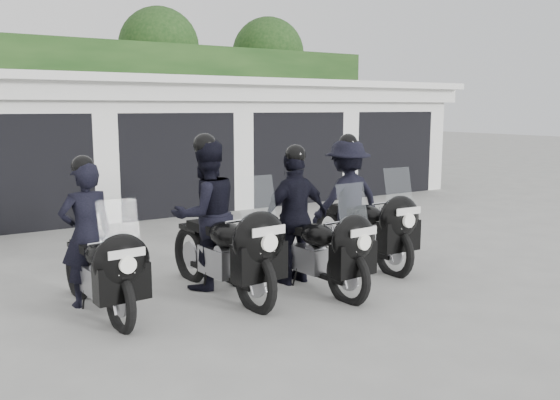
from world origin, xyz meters
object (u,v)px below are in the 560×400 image
police_bike_a (95,250)px  police_bike_c (304,225)px  police_bike_b (214,224)px  police_bike_d (354,206)px

police_bike_a → police_bike_c: (2.56, -0.45, 0.08)m
police_bike_a → police_bike_c: size_ratio=0.96×
police_bike_b → police_bike_d: police_bike_b is taller
police_bike_b → police_bike_c: bearing=-24.6°
police_bike_d → police_bike_c: bearing=-154.3°
police_bike_a → police_bike_b: 1.48m
police_bike_b → police_bike_c: (1.08, -0.41, -0.06)m
police_bike_b → police_bike_d: 2.44m
police_bike_a → police_bike_b: bearing=-5.3°
police_bike_a → police_bike_d: 3.91m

